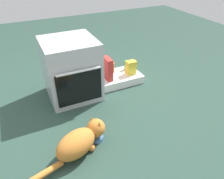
{
  "coord_description": "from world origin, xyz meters",
  "views": [
    {
      "loc": [
        -0.46,
        -1.66,
        1.48
      ],
      "look_at": [
        0.33,
        0.03,
        0.25
      ],
      "focal_mm": 34.46,
      "sensor_mm": 36.0,
      "label": 1
    }
  ],
  "objects": [
    {
      "name": "ground",
      "position": [
        0.0,
        0.0,
        0.0
      ],
      "size": [
        8.0,
        8.0,
        0.0
      ],
      "primitive_type": "plane",
      "color": "#284238"
    },
    {
      "name": "pantry_cabinet",
      "position": [
        0.66,
        0.52,
        0.05
      ],
      "size": [
        0.57,
        0.37,
        0.1
      ],
      "primitive_type": "cube",
      "color": "white",
      "rests_on": "ground"
    },
    {
      "name": "cereal_box",
      "position": [
        0.49,
        0.49,
        0.24
      ],
      "size": [
        0.07,
        0.18,
        0.28
      ],
      "primitive_type": "cube",
      "color": "#B72D28",
      "rests_on": "pantry_cabinet"
    },
    {
      "name": "cat",
      "position": [
        -0.17,
        -0.4,
        0.13
      ],
      "size": [
        0.74,
        0.38,
        0.24
      ],
      "rotation": [
        0.0,
        0.0,
        0.4
      ],
      "color": "#C6752D",
      "rests_on": "ground"
    },
    {
      "name": "oven",
      "position": [
        0.04,
        0.48,
        0.34
      ],
      "size": [
        0.57,
        0.61,
        0.68
      ],
      "color": "#B7BABF",
      "rests_on": "ground"
    },
    {
      "name": "food_bowl",
      "position": [
        0.01,
        -0.32,
        0.03
      ],
      "size": [
        0.13,
        0.13,
        0.07
      ],
      "color": "#4C7AB7",
      "rests_on": "ground"
    },
    {
      "name": "snack_bag",
      "position": [
        0.81,
        0.47,
        0.19
      ],
      "size": [
        0.12,
        0.09,
        0.18
      ],
      "primitive_type": "cube",
      "color": "yellow",
      "rests_on": "pantry_cabinet"
    },
    {
      "name": "sauce_jar",
      "position": [
        0.6,
        0.61,
        0.17
      ],
      "size": [
        0.08,
        0.08,
        0.14
      ],
      "primitive_type": "cylinder",
      "color": "#D16023",
      "rests_on": "pantry_cabinet"
    },
    {
      "name": "soda_can",
      "position": [
        0.83,
        0.61,
        0.16
      ],
      "size": [
        0.07,
        0.07,
        0.12
      ],
      "primitive_type": "cylinder",
      "color": "green",
      "rests_on": "pantry_cabinet"
    }
  ]
}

